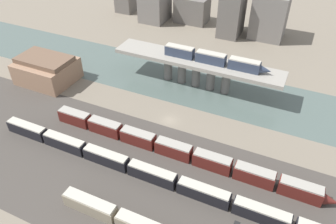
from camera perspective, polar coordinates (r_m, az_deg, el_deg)
name	(u,v)px	position (r m, az deg, el deg)	size (l,w,h in m)	color
ground_plane	(170,120)	(98.96, 0.28, -1.46)	(400.00, 400.00, 0.00)	#756B5B
railbed_yard	(129,175)	(83.72, -6.73, -10.85)	(280.00, 42.00, 0.01)	#423D38
river_water	(195,85)	(115.34, 4.81, 4.71)	(320.00, 26.41, 0.01)	#4C5B56
bridge	(197,66)	(111.39, 5.01, 8.02)	(57.82, 9.76, 9.93)	gray
train_on_bridge	(215,59)	(107.89, 8.14, 9.16)	(35.34, 2.99, 3.56)	#2D384C
train_yard_mid	(158,176)	(80.57, -1.84, -11.12)	(96.51, 2.72, 3.66)	black
train_yard_far	(178,151)	(86.39, 1.72, -6.73)	(77.49, 3.12, 4.03)	#5B1E19
warehouse_building	(47,69)	(122.97, -20.35, 6.96)	(18.69, 15.43, 9.18)	#937056
city_block_left	(155,4)	(165.17, -2.33, 18.24)	(11.80, 13.93, 15.65)	slate
city_block_center	(192,9)	(164.33, 4.22, 17.40)	(15.14, 10.78, 11.99)	#605B56
city_block_right	(232,11)	(150.74, 11.13, 16.91)	(9.25, 13.28, 21.73)	#605B56
city_block_far_right	(270,16)	(152.55, 17.26, 15.67)	(14.26, 13.33, 19.03)	slate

